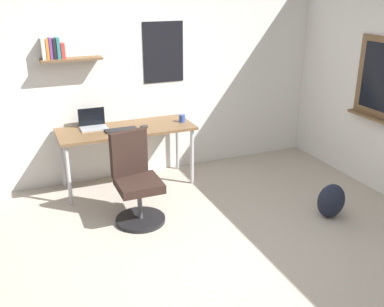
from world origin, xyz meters
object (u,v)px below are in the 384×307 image
keyboard (121,130)px  backpack (331,201)px  computer_mouse (144,126)px  desk (126,134)px  laptop (93,124)px  coffee_mug (182,118)px  office_chair (136,184)px

keyboard → backpack: (1.86, -1.54, -0.57)m
computer_mouse → keyboard: bearing=180.0°
desk → backpack: bearing=-42.2°
keyboard → backpack: bearing=-39.6°
laptop → backpack: laptop is taller
laptop → coffee_mug: (1.06, -0.18, -0.01)m
office_chair → coffee_mug: bearing=44.9°
office_chair → coffee_mug: 1.25m
desk → office_chair: size_ratio=1.69×
desk → office_chair: (-0.14, -0.87, -0.27)m
backpack → desk: bearing=137.8°
keyboard → laptop: bearing=141.1°
office_chair → laptop: bearing=102.3°
keyboard → computer_mouse: size_ratio=3.56×
laptop → coffee_mug: size_ratio=3.37×
computer_mouse → laptop: bearing=158.0°
desk → computer_mouse: size_ratio=15.44×
coffee_mug → backpack: coffee_mug is taller
desk → keyboard: bearing=-135.8°
keyboard → computer_mouse: computer_mouse is taller
coffee_mug → backpack: (1.08, -1.59, -0.60)m
office_chair → computer_mouse: office_chair is taller
computer_mouse → backpack: bearing=-44.2°
desk → office_chair: bearing=-99.2°
office_chair → keyboard: bearing=85.6°
desk → coffee_mug: coffee_mug is taller
desk → laptop: 0.41m
computer_mouse → backpack: 2.28m
backpack → keyboard: bearing=140.4°
laptop → coffee_mug: laptop is taller
computer_mouse → office_chair: bearing=-113.3°
desk → laptop: laptop is taller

